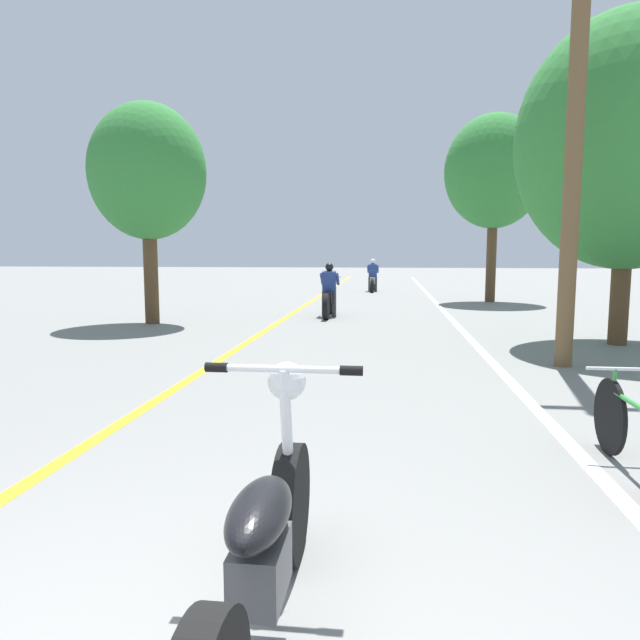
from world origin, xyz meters
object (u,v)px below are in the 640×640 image
utility_pole (576,110)px  motorcycle_foreground (263,550)px  motorcycle_rider_lead (329,296)px  roadside_tree_right_near (629,142)px  motorcycle_rider_far (373,279)px  roadside_tree_right_far (494,172)px  roadside_tree_left (147,173)px  bicycle_parked (636,432)px

utility_pole → motorcycle_foreground: size_ratio=3.36×
motorcycle_foreground → motorcycle_rider_lead: motorcycle_rider_lead is taller
roadside_tree_right_near → motorcycle_foreground: size_ratio=2.75×
motorcycle_rider_lead → motorcycle_rider_far: motorcycle_rider_lead is taller
motorcycle_rider_lead → motorcycle_rider_far: (0.85, 9.61, -0.00)m
roadside_tree_right_far → motorcycle_rider_far: roadside_tree_right_far is taller
roadside_tree_left → motorcycle_foreground: (4.89, -10.34, -2.98)m
motorcycle_foreground → motorcycle_rider_far: size_ratio=1.01×
roadside_tree_right_far → roadside_tree_left: 11.19m
roadside_tree_left → motorcycle_rider_lead: 5.21m
roadside_tree_right_near → bicycle_parked: 7.45m
bicycle_parked → utility_pole: bearing=80.2°
motorcycle_rider_lead → motorcycle_foreground: bearing=-85.4°
roadside_tree_right_far → motorcycle_rider_far: size_ratio=2.96×
motorcycle_rider_far → bicycle_parked: motorcycle_rider_far is taller
roadside_tree_right_near → motorcycle_foreground: bearing=-118.5°
utility_pole → roadside_tree_left: size_ratio=1.41×
roadside_tree_right_far → bicycle_parked: size_ratio=3.83×
roadside_tree_left → motorcycle_rider_far: (4.76, 11.50, -2.89)m
motorcycle_foreground → roadside_tree_left: bearing=115.3°
motorcycle_foreground → bicycle_parked: bearing=42.1°
roadside_tree_left → motorcycle_foreground: 11.82m
roadside_tree_right_near → utility_pole: bearing=-125.9°
roadside_tree_right_near → bicycle_parked: (-2.27, -6.35, -3.17)m
roadside_tree_right_near → motorcycle_foreground: 10.07m
motorcycle_rider_far → bicycle_parked: bearing=-83.0°
roadside_tree_left → motorcycle_rider_lead: roadside_tree_left is taller
motorcycle_rider_lead → bicycle_parked: motorcycle_rider_lead is taller
motorcycle_rider_lead → bicycle_parked: bearing=-72.1°
roadside_tree_left → motorcycle_rider_lead: bearing=25.8°
utility_pole → motorcycle_foreground: bearing=-115.7°
utility_pole → bicycle_parked: bearing=-99.8°
roadside_tree_right_near → motorcycle_rider_far: bearing=109.3°
motorcycle_rider_lead → motorcycle_rider_far: bearing=84.9°
roadside_tree_right_near → roadside_tree_right_far: roadside_tree_right_far is taller
utility_pole → motorcycle_rider_far: (-3.16, 15.55, -3.06)m
roadside_tree_right_far → roadside_tree_left: (-8.77, -6.90, -0.81)m
roadside_tree_left → motorcycle_rider_far: size_ratio=2.41×
motorcycle_foreground → motorcycle_rider_far: 21.84m
motorcycle_foreground → bicycle_parked: motorcycle_foreground is taller
roadside_tree_right_far → motorcycle_rider_lead: size_ratio=2.97×
roadside_tree_right_near → motorcycle_rider_lead: size_ratio=2.79×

